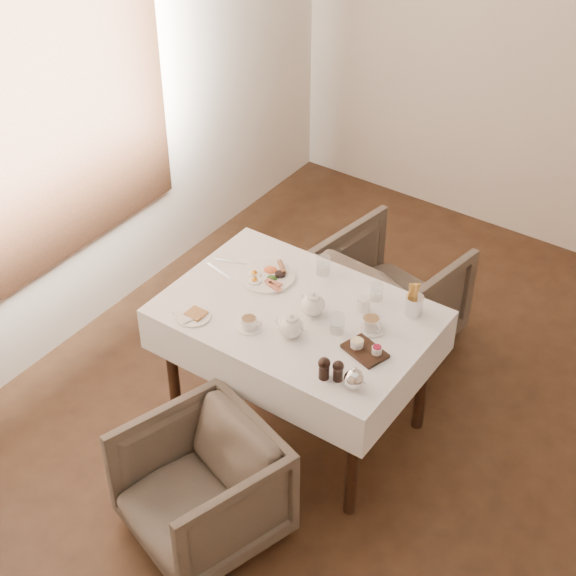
# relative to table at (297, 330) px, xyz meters

# --- Properties ---
(room) EXTENTS (5.00, 5.00, 5.00)m
(room) POSITION_rel_table_xyz_m (-1.46, -0.14, 0.96)
(room) COLOR black
(room) RESTS_ON ground
(table) EXTENTS (1.28, 0.88, 0.75)m
(table) POSITION_rel_table_xyz_m (0.00, 0.00, 0.00)
(table) COLOR black
(table) RESTS_ON ground
(armchair_near) EXTENTS (0.80, 0.81, 0.59)m
(armchair_near) POSITION_rel_table_xyz_m (0.04, -0.82, -0.34)
(armchair_near) COLOR brown
(armchair_near) RESTS_ON ground
(armchair_far) EXTENTS (0.80, 0.82, 0.65)m
(armchair_far) POSITION_rel_table_xyz_m (0.05, 0.86, -0.31)
(armchair_far) COLOR brown
(armchair_far) RESTS_ON ground
(breakfast_plate) EXTENTS (0.29, 0.29, 0.04)m
(breakfast_plate) POSITION_rel_table_xyz_m (-0.28, 0.14, 0.13)
(breakfast_plate) COLOR white
(breakfast_plate) RESTS_ON table
(side_plate) EXTENTS (0.19, 0.18, 0.02)m
(side_plate) POSITION_rel_table_xyz_m (-0.39, -0.32, 0.12)
(side_plate) COLOR white
(side_plate) RESTS_ON table
(teapot_centre) EXTENTS (0.19, 0.17, 0.13)m
(teapot_centre) POSITION_rel_table_xyz_m (0.07, 0.02, 0.18)
(teapot_centre) COLOR white
(teapot_centre) RESTS_ON table
(teapot_front) EXTENTS (0.17, 0.14, 0.13)m
(teapot_front) POSITION_rel_table_xyz_m (0.08, -0.17, 0.18)
(teapot_front) COLOR white
(teapot_front) RESTS_ON table
(creamer) EXTENTS (0.06, 0.06, 0.07)m
(creamer) POSITION_rel_table_xyz_m (0.25, 0.19, 0.15)
(creamer) COLOR white
(creamer) RESTS_ON table
(teacup_near) EXTENTS (0.12, 0.12, 0.06)m
(teacup_near) POSITION_rel_table_xyz_m (-0.12, -0.23, 0.14)
(teacup_near) COLOR white
(teacup_near) RESTS_ON table
(teacup_far) EXTENTS (0.14, 0.14, 0.07)m
(teacup_far) POSITION_rel_table_xyz_m (0.36, 0.09, 0.15)
(teacup_far) COLOR white
(teacup_far) RESTS_ON table
(glass_left) EXTENTS (0.08, 0.08, 0.10)m
(glass_left) POSITION_rel_table_xyz_m (-0.07, 0.33, 0.17)
(glass_left) COLOR silver
(glass_left) RESTS_ON table
(glass_mid) EXTENTS (0.08, 0.08, 0.10)m
(glass_mid) POSITION_rel_table_xyz_m (0.24, -0.02, 0.17)
(glass_mid) COLOR silver
(glass_mid) RESTS_ON table
(glass_right) EXTENTS (0.07, 0.07, 0.09)m
(glass_right) POSITION_rel_table_xyz_m (0.26, 0.30, 0.16)
(glass_right) COLOR silver
(glass_right) RESTS_ON table
(condiment_board) EXTENTS (0.23, 0.18, 0.05)m
(condiment_board) POSITION_rel_table_xyz_m (0.42, -0.07, 0.13)
(condiment_board) COLOR black
(condiment_board) RESTS_ON table
(pepper_mill_left) EXTENTS (0.07, 0.07, 0.11)m
(pepper_mill_left) POSITION_rel_table_xyz_m (0.36, -0.32, 0.17)
(pepper_mill_left) COLOR black
(pepper_mill_left) RESTS_ON table
(pepper_mill_right) EXTENTS (0.06, 0.06, 0.11)m
(pepper_mill_right) POSITION_rel_table_xyz_m (0.41, -0.29, 0.17)
(pepper_mill_right) COLOR black
(pepper_mill_right) RESTS_ON table
(silver_pot) EXTENTS (0.12, 0.10, 0.12)m
(silver_pot) POSITION_rel_table_xyz_m (0.50, -0.30, 0.18)
(silver_pot) COLOR white
(silver_pot) RESTS_ON table
(fries_cup) EXTENTS (0.09, 0.09, 0.18)m
(fries_cup) POSITION_rel_table_xyz_m (0.47, 0.30, 0.20)
(fries_cup) COLOR silver
(fries_cup) RESTS_ON table
(cutlery_fork) EXTENTS (0.18, 0.07, 0.00)m
(cutlery_fork) POSITION_rel_table_xyz_m (-0.51, 0.14, 0.12)
(cutlery_fork) COLOR silver
(cutlery_fork) RESTS_ON table
(cutlery_knife) EXTENTS (0.19, 0.05, 0.00)m
(cutlery_knife) POSITION_rel_table_xyz_m (-0.51, 0.04, 0.12)
(cutlery_knife) COLOR silver
(cutlery_knife) RESTS_ON table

